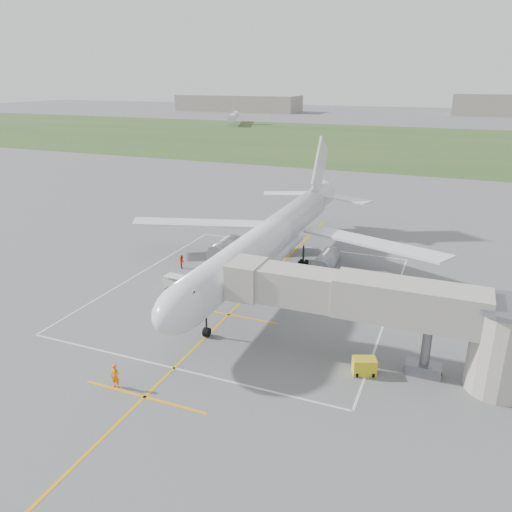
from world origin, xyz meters
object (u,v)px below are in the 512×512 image
at_px(ramp_worker_nose, 115,376).
at_px(airliner, 269,239).
at_px(jet_bridge, 398,313).
at_px(gpu_unit, 364,366).
at_px(ramp_worker_wing, 182,262).
at_px(baggage_cart, 175,283).

bearing_deg(ramp_worker_nose, airliner, 77.63).
distance_m(airliner, jet_bridge, 21.22).
bearing_deg(gpu_unit, ramp_worker_wing, 128.13).
height_order(airliner, baggage_cart, airliner).
height_order(airliner, ramp_worker_nose, airliner).
relative_size(airliner, gpu_unit, 23.03).
bearing_deg(ramp_worker_wing, ramp_worker_nose, 158.46).
bearing_deg(baggage_cart, ramp_worker_nose, -70.69).
distance_m(gpu_unit, ramp_worker_wing, 28.08).
height_order(jet_bridge, ramp_worker_wing, jet_bridge).
relative_size(baggage_cart, ramp_worker_nose, 1.23).
relative_size(airliner, ramp_worker_nose, 25.22).
xyz_separation_m(gpu_unit, ramp_worker_nose, (-16.42, -8.60, 0.28)).
height_order(airliner, gpu_unit, airliner).
distance_m(airliner, ramp_worker_nose, 24.89).
distance_m(jet_bridge, ramp_worker_nose, 21.35).
height_order(jet_bridge, ramp_worker_nose, jet_bridge).
relative_size(airliner, jet_bridge, 2.00).
xyz_separation_m(jet_bridge, gpu_unit, (-1.90, -1.65, -4.10)).
bearing_deg(airliner, jet_bridge, -42.19).
height_order(baggage_cart, ramp_worker_wing, ramp_worker_wing).
bearing_deg(jet_bridge, ramp_worker_wing, 154.14).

